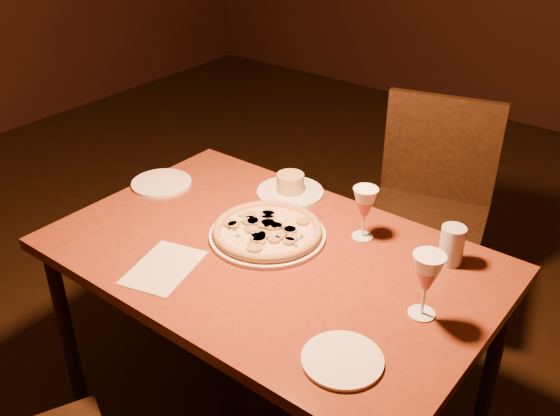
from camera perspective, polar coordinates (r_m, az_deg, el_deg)
The scene contains 10 objects.
dining_table at distance 1.95m, azimuth -0.84°, elevation -5.65°, with size 1.36×0.88×0.72m.
chair_far at distance 2.60m, azimuth 13.42°, elevation 0.23°, with size 0.57×0.57×0.96m.
pizza_plate at distance 1.98m, azimuth -1.16°, elevation -2.12°, with size 0.37×0.37×0.04m.
ramekin_saucer at distance 2.22m, azimuth 0.94°, elevation 1.90°, with size 0.24×0.24×0.08m.
wine_glass_far at distance 1.96m, azimuth 7.70°, elevation -0.49°, with size 0.08×0.08×0.17m, color #B7524C, non-canonical shape.
wine_glass_right at distance 1.66m, azimuth 13.16°, elevation -6.91°, with size 0.09×0.09×0.19m, color #B7524C, non-canonical shape.
water_tumbler at distance 1.91m, azimuth 15.43°, elevation -3.29°, with size 0.07×0.07×0.12m, color #B6BEC7.
side_plate_left at distance 2.33m, azimuth -10.78°, elevation 2.25°, with size 0.22×0.22×0.01m, color white.
side_plate_near at distance 1.55m, azimuth 5.73°, elevation -13.65°, with size 0.20×0.20×0.01m, color white.
menu_card at distance 1.88m, azimuth -10.59°, elevation -5.36°, with size 0.17×0.24×0.00m, color beige.
Camera 1 is at (1.18, -1.08, 1.80)m, focal length 40.00 mm.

